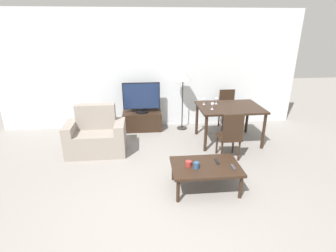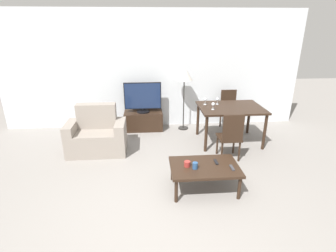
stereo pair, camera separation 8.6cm
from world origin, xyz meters
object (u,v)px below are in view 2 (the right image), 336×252
at_px(remote_primary, 232,168).
at_px(wine_glass_left, 205,100).
at_px(tv, 143,98).
at_px(wine_glass_center, 213,105).
at_px(cup_white_near, 187,164).
at_px(remote_secondary, 216,162).
at_px(coffee_table, 204,168).
at_px(dining_chair_far, 229,108).
at_px(dining_table, 230,111).
at_px(armchair, 97,136).
at_px(cup_colored_far, 195,166).
at_px(dining_chair_near, 231,135).
at_px(floor_lamp, 184,75).
at_px(tv_stand, 144,121).
at_px(wine_glass_right, 218,100).

height_order(remote_primary, wine_glass_left, wine_glass_left).
height_order(tv, wine_glass_center, tv).
bearing_deg(cup_white_near, remote_secondary, 10.04).
bearing_deg(tv, wine_glass_left, -26.27).
bearing_deg(coffee_table, dining_chair_far, 65.91).
height_order(dining_table, dining_chair_far, dining_chair_far).
bearing_deg(cup_white_near, armchair, 137.96).
bearing_deg(cup_colored_far, dining_chair_near, 49.38).
xyz_separation_m(dining_table, floor_lamp, (-0.86, 0.81, 0.59)).
xyz_separation_m(dining_table, dining_chair_near, (-0.23, -0.80, -0.19)).
relative_size(tv, wine_glass_center, 5.82).
relative_size(dining_table, cup_colored_far, 13.16).
height_order(armchair, dining_chair_near, armchair).
distance_m(coffee_table, floor_lamp, 2.66).
bearing_deg(wine_glass_center, cup_white_near, -115.70).
bearing_deg(floor_lamp, tv_stand, 178.11).
bearing_deg(dining_chair_near, tv, 133.99).
distance_m(remote_primary, cup_colored_far, 0.54).
bearing_deg(remote_primary, tv, 116.47).
xyz_separation_m(armchair, floor_lamp, (1.84, 1.09, 0.95)).
xyz_separation_m(dining_chair_far, remote_primary, (-0.73, -2.59, -0.09)).
bearing_deg(wine_glass_left, cup_white_near, -109.06).
relative_size(tv, floor_lamp, 0.57).
xyz_separation_m(coffee_table, wine_glass_center, (0.47, 1.53, 0.52)).
relative_size(tv_stand, coffee_table, 0.88).
bearing_deg(remote_secondary, wine_glass_right, 75.71).
distance_m(cup_white_near, wine_glass_center, 1.74).
height_order(wine_glass_center, wine_glass_right, same).
height_order(tv, remote_primary, tv).
xyz_separation_m(dining_chair_near, cup_colored_far, (-0.82, -0.95, -0.05)).
xyz_separation_m(dining_chair_near, cup_white_near, (-0.92, -0.88, -0.06)).
bearing_deg(dining_chair_near, wine_glass_left, 105.32).
distance_m(tv, dining_table, 2.00).
xyz_separation_m(coffee_table, cup_colored_far, (-0.16, -0.07, 0.09)).
bearing_deg(coffee_table, dining_table, 62.28).
bearing_deg(dining_chair_near, cup_white_near, -136.35).
distance_m(tv, coffee_table, 2.72).
relative_size(floor_lamp, remote_secondary, 9.92).
xyz_separation_m(tv_stand, dining_chair_far, (2.04, -0.04, 0.28)).
relative_size(coffee_table, cup_white_near, 10.87).
height_order(tv_stand, tv, tv).
bearing_deg(wine_glass_right, wine_glass_center, -116.87).
bearing_deg(wine_glass_center, remote_secondary, -100.88).
height_order(tv_stand, floor_lamp, floor_lamp).
distance_m(dining_chair_near, remote_primary, 1.03).
xyz_separation_m(remote_secondary, wine_glass_right, (0.46, 1.80, 0.47)).
bearing_deg(tv, dining_table, -24.91).
bearing_deg(wine_glass_left, armchair, -168.05).
xyz_separation_m(tv, dining_chair_far, (2.04, -0.04, -0.29)).
xyz_separation_m(tv_stand, tv, (0.00, -0.00, 0.57)).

